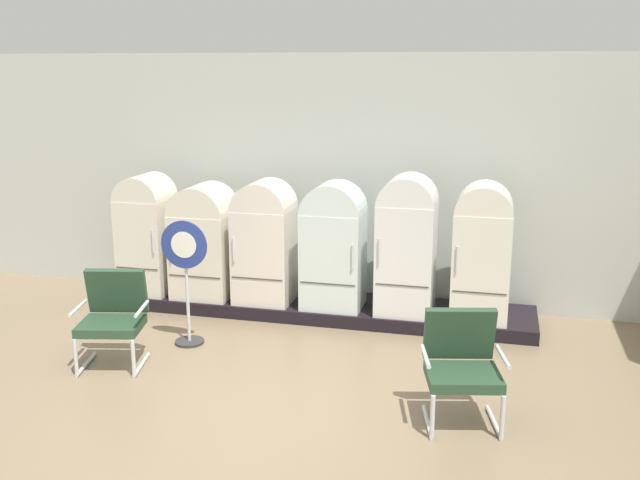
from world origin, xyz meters
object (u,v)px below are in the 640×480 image
(refrigerator_4, at_px, (407,240))
(refrigerator_5, at_px, (482,248))
(refrigerator_3, at_px, (333,242))
(armchair_left, at_px, (113,313))
(sign_stand, at_px, (186,281))
(armchair_right, at_px, (462,362))
(refrigerator_1, at_px, (204,238))
(refrigerator_2, at_px, (265,238))
(refrigerator_0, at_px, (147,230))

(refrigerator_4, xyz_separation_m, refrigerator_5, (0.85, 0.00, -0.03))
(refrigerator_3, distance_m, armchair_left, 2.64)
(sign_stand, bearing_deg, armchair_right, -19.01)
(refrigerator_3, height_order, refrigerator_5, refrigerator_5)
(refrigerator_3, height_order, armchair_left, refrigerator_3)
(refrigerator_3, bearing_deg, refrigerator_5, 0.91)
(refrigerator_1, distance_m, refrigerator_3, 1.66)
(refrigerator_2, bearing_deg, refrigerator_4, 0.30)
(refrigerator_1, bearing_deg, refrigerator_2, -2.13)
(refrigerator_0, bearing_deg, sign_stand, -48.24)
(armchair_left, bearing_deg, sign_stand, 52.16)
(refrigerator_5, xyz_separation_m, armchair_right, (-0.08, -2.23, -0.45))
(armchair_right, bearing_deg, refrigerator_3, 126.51)
(refrigerator_3, xyz_separation_m, refrigerator_5, (1.71, 0.03, 0.03))
(refrigerator_0, relative_size, refrigerator_3, 1.00)
(refrigerator_1, height_order, armchair_right, refrigerator_1)
(refrigerator_0, xyz_separation_m, refrigerator_2, (1.56, -0.00, -0.01))
(refrigerator_5, distance_m, armchair_right, 2.27)
(refrigerator_3, height_order, armchair_right, refrigerator_3)
(refrigerator_2, bearing_deg, sign_stand, -112.70)
(refrigerator_3, distance_m, armchair_right, 2.77)
(refrigerator_0, xyz_separation_m, refrigerator_4, (3.27, 0.01, 0.06))
(refrigerator_3, height_order, refrigerator_4, refrigerator_4)
(refrigerator_0, distance_m, refrigerator_1, 0.77)
(armchair_left, xyz_separation_m, armchair_right, (3.49, -0.37, 0.00))
(refrigerator_0, xyz_separation_m, armchair_left, (0.55, -1.85, -0.42))
(refrigerator_0, bearing_deg, armchair_right, -28.72)
(refrigerator_3, bearing_deg, refrigerator_2, 179.04)
(refrigerator_1, relative_size, refrigerator_3, 0.94)
(refrigerator_0, relative_size, refrigerator_5, 0.97)
(refrigerator_1, bearing_deg, sign_stand, -76.17)
(refrigerator_2, xyz_separation_m, refrigerator_4, (1.72, 0.01, 0.07))
(refrigerator_4, relative_size, armchair_right, 1.68)
(refrigerator_2, height_order, refrigerator_5, refrigerator_5)
(refrigerator_1, bearing_deg, refrigerator_4, -0.47)
(refrigerator_3, bearing_deg, refrigerator_0, 179.61)
(refrigerator_0, bearing_deg, armchair_left, -73.37)
(armchair_right, distance_m, sign_stand, 3.16)
(refrigerator_3, xyz_separation_m, refrigerator_4, (0.86, 0.02, 0.07))
(armchair_left, relative_size, sign_stand, 0.69)
(refrigerator_0, height_order, sign_stand, refrigerator_0)
(refrigerator_2, bearing_deg, refrigerator_0, 179.93)
(refrigerator_5, height_order, armchair_left, refrigerator_5)
(refrigerator_1, relative_size, refrigerator_4, 0.87)
(refrigerator_0, height_order, refrigerator_5, refrigerator_5)
(refrigerator_0, height_order, refrigerator_4, refrigerator_4)
(refrigerator_2, height_order, refrigerator_4, refrigerator_4)
(refrigerator_4, bearing_deg, refrigerator_2, -179.70)
(refrigerator_0, bearing_deg, refrigerator_2, -0.07)
(refrigerator_3, bearing_deg, armchair_left, -135.56)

